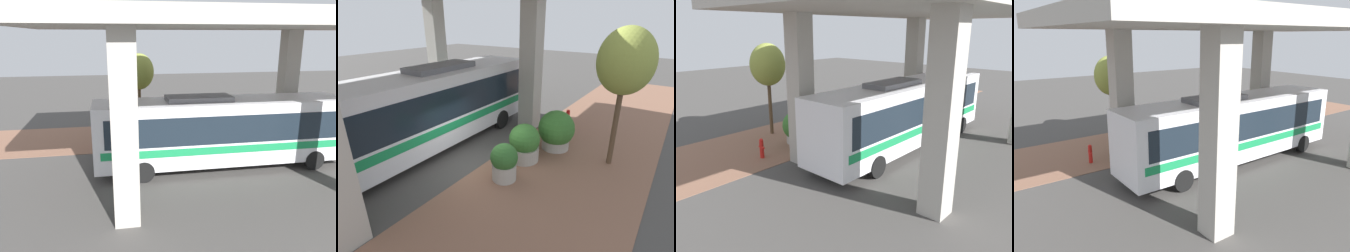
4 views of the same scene
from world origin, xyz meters
TOP-DOWN VIEW (x-y plane):
  - ground_plane at (0.00, 0.00)m, footprint 80.00×80.00m
  - sidewalk_strip at (-3.00, 0.00)m, footprint 6.00×40.00m
  - overpass at (4.00, 0.00)m, footprint 9.40×17.93m
  - bus at (2.99, 0.15)m, footprint 2.81×12.82m
  - fire_hydrant at (-1.29, -6.10)m, footprint 0.42×0.20m
  - planter_front at (-1.83, -3.36)m, footprint 1.66×1.66m
  - planter_middle at (-1.18, -1.61)m, footprint 1.31×1.31m
  - planter_back at (-1.32, 0.09)m, footprint 1.03×1.03m
  - street_tree_near at (-4.28, -3.38)m, footprint 2.05×2.05m

SIDE VIEW (x-z plane):
  - ground_plane at x=0.00m, z-range 0.00..0.00m
  - sidewalk_strip at x=-3.00m, z-range 0.00..0.02m
  - fire_hydrant at x=-1.29m, z-range 0.01..1.04m
  - planter_back at x=-1.32m, z-range 0.01..1.48m
  - planter_middle at x=-1.18m, z-range -0.04..1.60m
  - planter_front at x=-1.83m, z-range -0.03..1.81m
  - bus at x=2.99m, z-range 0.16..3.91m
  - street_tree_near at x=-4.28m, z-range 1.46..6.91m
  - overpass at x=4.00m, z-range 2.77..10.27m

